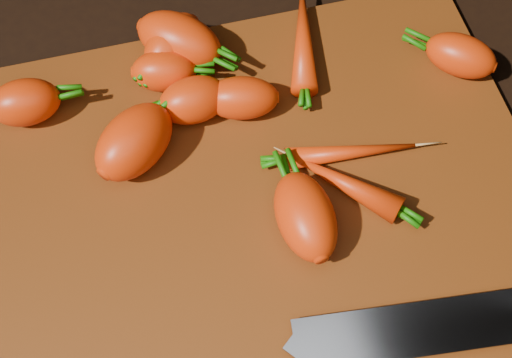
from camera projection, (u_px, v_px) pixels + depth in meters
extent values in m
cube|color=black|center=(259.00, 207.00, 0.64)|extent=(2.00, 2.00, 0.01)
cube|color=#693110|center=(259.00, 202.00, 0.63)|extent=(0.50, 0.40, 0.01)
ellipsoid|color=red|center=(134.00, 142.00, 0.62)|extent=(0.10, 0.09, 0.05)
ellipsoid|color=red|center=(193.00, 100.00, 0.65)|extent=(0.07, 0.05, 0.04)
ellipsoid|color=red|center=(179.00, 40.00, 0.67)|extent=(0.10, 0.09, 0.05)
ellipsoid|color=red|center=(305.00, 216.00, 0.59)|extent=(0.05, 0.08, 0.05)
ellipsoid|color=red|center=(173.00, 43.00, 0.68)|extent=(0.08, 0.08, 0.04)
ellipsoid|color=red|center=(164.00, 71.00, 0.66)|extent=(0.07, 0.05, 0.04)
ellipsoid|color=red|center=(461.00, 56.00, 0.67)|extent=(0.08, 0.07, 0.04)
ellipsoid|color=red|center=(303.00, 39.00, 0.69)|extent=(0.06, 0.13, 0.03)
ellipsoid|color=red|center=(351.00, 152.00, 0.63)|extent=(0.12, 0.03, 0.02)
ellipsoid|color=red|center=(347.00, 185.00, 0.61)|extent=(0.09, 0.09, 0.03)
ellipsoid|color=red|center=(25.00, 102.00, 0.64)|extent=(0.06, 0.04, 0.04)
ellipsoid|color=red|center=(241.00, 98.00, 0.65)|extent=(0.08, 0.05, 0.04)
cube|color=gray|center=(295.00, 347.00, 0.55)|extent=(0.24, 0.07, 0.00)
cube|color=gray|center=(454.00, 324.00, 0.56)|extent=(0.02, 0.04, 0.02)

